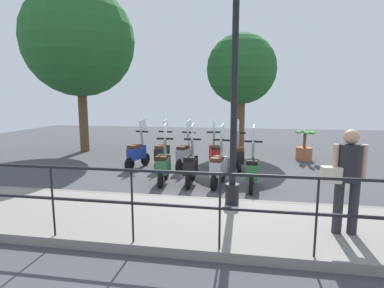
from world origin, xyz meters
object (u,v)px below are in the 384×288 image
scooter_near_2 (191,166)px  tree_distant (241,70)px  scooter_near_1 (219,167)px  scooter_near_3 (163,165)px  scooter_far_2 (185,154)px  tree_large (79,41)px  potted_palm (304,148)px  scooter_far_3 (163,153)px  scooter_far_0 (238,156)px  scooter_far_4 (137,153)px  pedestrian_with_bag (347,174)px  lamp_post_near (234,99)px  scooter_near_0 (252,170)px  scooter_far_1 (215,154)px

scooter_near_2 → tree_distant: bearing=-13.7°
tree_distant → scooter_near_1: 5.88m
scooter_near_3 → scooter_far_2: (1.55, -0.27, 0.00)m
tree_large → potted_palm: bearing=-92.5°
potted_palm → tree_distant: bearing=57.3°
scooter_near_3 → scooter_far_3: same height
scooter_near_3 → scooter_far_0: 2.48m
tree_distant → scooter_near_1: (-5.14, 0.47, -2.82)m
tree_large → scooter_near_2: bearing=-128.1°
tree_large → scooter_near_1: size_ratio=4.27×
scooter_far_4 → scooter_near_2: bearing=-111.1°
scooter_far_2 → scooter_far_4: bearing=104.3°
potted_palm → scooter_far_2: (-2.14, 3.90, 0.04)m
scooter_far_0 → tree_large: bearing=63.8°
scooter_near_3 → scooter_far_4: 1.97m
pedestrian_with_bag → scooter_far_3: pedestrian_with_bag is taller
lamp_post_near → scooter_near_2: (1.68, 1.10, -1.68)m
scooter_far_2 → scooter_far_3: size_ratio=1.00×
tree_distant → scooter_near_3: 6.17m
scooter_far_2 → pedestrian_with_bag: bearing=-128.9°
tree_large → scooter_near_3: (-4.06, -4.44, -3.91)m
pedestrian_with_bag → scooter_far_3: bearing=40.5°
scooter_far_0 → scooter_far_2: 1.62m
potted_palm → scooter_near_3: (-3.69, 4.17, 0.04)m
scooter_far_2 → scooter_near_2: bearing=-150.4°
scooter_far_0 → scooter_far_3: (-0.01, 2.34, 0.00)m
scooter_near_1 → scooter_near_2: bearing=99.4°
lamp_post_near → scooter_far_3: lamp_post_near is taller
potted_palm → scooter_near_2: scooter_near_2 is taller
scooter_near_1 → scooter_far_3: (1.59, 1.87, 0.00)m
scooter_far_4 → scooter_near_0: bearing=-99.0°
scooter_near_1 → scooter_far_0: bearing=-6.1°
tree_large → scooter_near_1: 8.12m
scooter_far_2 → scooter_far_3: same height
scooter_near_3 → scooter_far_3: bearing=11.5°
scooter_near_1 → scooter_far_0: (1.60, -0.47, 0.00)m
scooter_far_3 → scooter_far_4: size_ratio=1.00×
scooter_far_3 → scooter_near_3: bearing=-158.9°
pedestrian_with_bag → scooter_far_3: (4.27, 3.97, -0.60)m
scooter_far_0 → scooter_far_2: size_ratio=1.00×
tree_large → scooter_near_1: tree_large is taller
pedestrian_with_bag → scooter_near_1: size_ratio=1.03×
scooter_far_0 → scooter_far_4: same height
scooter_far_2 → scooter_far_4: (-0.02, 1.52, 0.00)m
scooter_near_2 → scooter_near_1: bearing=-91.5°
tree_large → tree_distant: 6.52m
pedestrian_with_bag → scooter_near_3: pedestrian_with_bag is taller
lamp_post_near → scooter_far_1: (3.36, 0.65, -1.68)m
scooter_far_0 → scooter_far_2: (-0.06, 1.62, 0.00)m
scooter_near_0 → scooter_far_1: 2.13m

